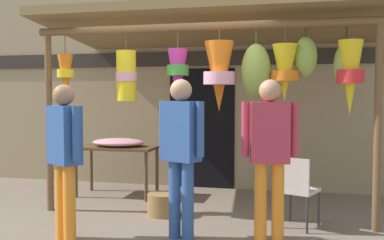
% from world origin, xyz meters
% --- Properties ---
extents(ground_plane, '(30.00, 30.00, 0.00)m').
position_xyz_m(ground_plane, '(0.00, 0.00, 0.00)').
color(ground_plane, '#756656').
extents(shop_facade, '(10.11, 0.29, 3.49)m').
position_xyz_m(shop_facade, '(-0.00, 2.23, 1.74)').
color(shop_facade, '#9E8966').
rests_on(shop_facade, ground_plane).
extents(market_stall_canopy, '(4.64, 2.64, 2.70)m').
position_xyz_m(market_stall_canopy, '(0.50, 0.92, 2.29)').
color(market_stall_canopy, brown).
rests_on(market_stall_canopy, ground_plane).
extents(display_table, '(1.22, 0.62, 0.77)m').
position_xyz_m(display_table, '(-1.17, 1.16, 0.67)').
color(display_table, brown).
rests_on(display_table, ground_plane).
extents(flower_heap_on_table, '(0.81, 0.57, 0.12)m').
position_xyz_m(flower_heap_on_table, '(-1.13, 1.15, 0.83)').
color(flower_heap_on_table, pink).
rests_on(flower_heap_on_table, display_table).
extents(folding_chair, '(0.52, 0.52, 0.84)m').
position_xyz_m(folding_chair, '(1.54, 0.01, 0.50)').
color(folding_chair, beige).
rests_on(folding_chair, ground_plane).
extents(wicker_basket_by_table, '(0.42, 0.42, 0.28)m').
position_xyz_m(wicker_basket_by_table, '(-0.13, 0.23, 0.14)').
color(wicker_basket_by_table, olive).
rests_on(wicker_basket_by_table, ground_plane).
extents(vendor_in_orange, '(0.51, 0.40, 1.67)m').
position_xyz_m(vendor_in_orange, '(-0.85, -1.01, 0.99)').
color(vendor_in_orange, orange).
rests_on(vendor_in_orange, ground_plane).
extents(customer_foreground, '(0.55, 0.36, 1.73)m').
position_xyz_m(customer_foreground, '(0.34, -0.68, 1.03)').
color(customer_foreground, '#2D5193').
rests_on(customer_foreground, ground_plane).
extents(shopper_by_bananas, '(0.59, 0.29, 1.72)m').
position_xyz_m(shopper_by_bananas, '(1.27, -0.57, 1.02)').
color(shopper_by_bananas, orange).
rests_on(shopper_by_bananas, ground_plane).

